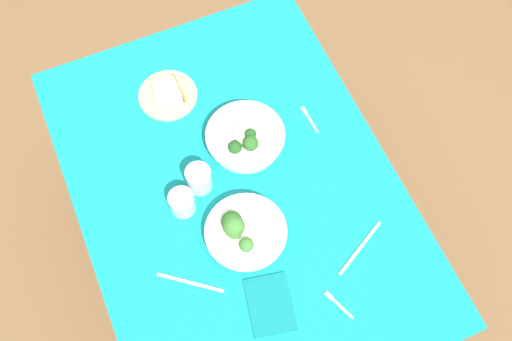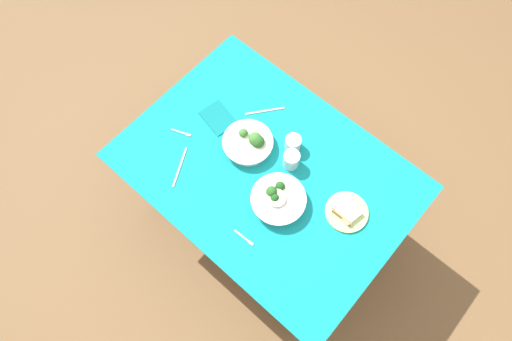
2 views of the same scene
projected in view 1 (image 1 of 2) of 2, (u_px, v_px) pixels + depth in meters
The scene contains 12 objects.
ground_plane at pixel (242, 259), 2.68m from camera, with size 6.00×6.00×0.00m, color brown.
dining_table at pixel (238, 202), 2.10m from camera, with size 1.41×1.01×0.75m.
broccoli_bowl_far at pixel (243, 232), 1.90m from camera, with size 0.26×0.26×0.10m.
broccoli_bowl_near at pixel (245, 139), 2.04m from camera, with size 0.27×0.27×0.10m.
bread_side_plate at pixel (168, 94), 2.14m from camera, with size 0.21×0.21×0.04m.
water_glass_center at pixel (182, 203), 1.93m from camera, with size 0.08×0.08×0.08m, color silver.
water_glass_side at pixel (199, 179), 1.96m from camera, with size 0.08×0.08×0.09m, color silver.
fork_by_far_bowl at pixel (338, 304), 1.83m from camera, with size 0.11×0.05×0.00m.
fork_by_near_bowl at pixel (309, 118), 2.11m from camera, with size 0.11×0.02×0.00m.
table_knife_left at pixel (360, 248), 1.91m from camera, with size 0.22×0.01×0.00m, color #B7B7BC.
table_knife_right at pixel (191, 283), 1.86m from camera, with size 0.21×0.01×0.00m, color #B7B7BC.
napkin_folded_upper at pixel (270, 304), 1.83m from camera, with size 0.18×0.13×0.01m, color #0F777D.
Camera 1 is at (-0.77, 0.26, 2.58)m, focal length 42.97 mm.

